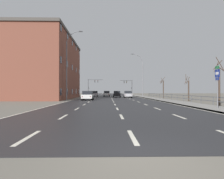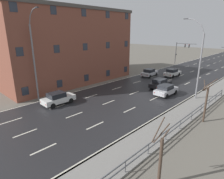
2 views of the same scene
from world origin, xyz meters
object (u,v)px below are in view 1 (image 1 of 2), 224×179
at_px(car_far_left, 107,94).
at_px(car_far_right, 95,94).
at_px(street_lamp_left_bank, 68,66).
at_px(street_lamp_midground, 142,76).
at_px(car_near_left, 88,95).
at_px(traffic_signal_right, 129,85).
at_px(brick_building, 38,68).
at_px(traffic_signal_left, 92,84).
at_px(highway_sign, 217,81).
at_px(car_near_right, 128,94).
at_px(car_distant, 117,94).

bearing_deg(car_far_left, car_far_right, -133.96).
bearing_deg(street_lamp_left_bank, street_lamp_midground, 45.39).
xyz_separation_m(car_far_left, car_far_right, (-3.33, -3.20, 0.00)).
height_order(street_lamp_midground, car_near_left, street_lamp_midground).
bearing_deg(car_near_left, car_far_left, 83.01).
distance_m(street_lamp_midground, traffic_signal_right, 24.04).
xyz_separation_m(traffic_signal_right, brick_building, (-22.04, -30.21, 2.54)).
bearing_deg(traffic_signal_left, street_lamp_midground, -61.12).
distance_m(highway_sign, car_far_right, 40.76).
bearing_deg(street_lamp_midground, street_lamp_left_bank, -134.61).
bearing_deg(car_near_left, highway_sign, -53.94).
relative_size(highway_sign, car_far_right, 0.88).
distance_m(street_lamp_left_bank, car_near_right, 18.38).
bearing_deg(car_far_left, car_near_left, -95.24).
distance_m(car_distant, car_near_right, 3.48).
xyz_separation_m(highway_sign, traffic_signal_right, (-1.58, 55.63, 1.43)).
distance_m(street_lamp_midground, car_near_right, 5.73).
height_order(street_lamp_left_bank, traffic_signal_right, street_lamp_left_bank).
xyz_separation_m(car_far_left, car_near_left, (-3.15, -24.28, 0.00)).
bearing_deg(street_lamp_midground, car_far_left, 129.55).
xyz_separation_m(street_lamp_midground, highway_sign, (1.00, -31.62, -2.74)).
bearing_deg(car_near_left, traffic_signal_right, 74.22).
relative_size(traffic_signal_left, car_near_right, 1.43).
distance_m(car_far_left, brick_building, 22.40).
height_order(traffic_signal_left, car_far_left, traffic_signal_left).
bearing_deg(highway_sign, traffic_signal_right, 91.62).
distance_m(car_near_left, brick_building, 14.59).
bearing_deg(car_far_right, car_near_right, -48.64).
bearing_deg(car_near_left, car_distant, 69.96).
height_order(street_lamp_midground, traffic_signal_right, street_lamp_midground).
relative_size(street_lamp_left_bank, highway_sign, 3.11).
bearing_deg(car_distant, car_near_right, -44.31).
xyz_separation_m(car_near_left, brick_building, (-11.00, 7.83, 5.54)).
relative_size(street_lamp_midground, car_far_left, 2.53).
xyz_separation_m(car_far_left, brick_building, (-14.15, -16.46, 5.54)).
relative_size(traffic_signal_left, car_far_right, 1.40).
bearing_deg(car_near_left, brick_building, 144.96).
relative_size(street_lamp_midground, traffic_signal_left, 1.79).
xyz_separation_m(car_far_right, car_near_right, (8.27, -8.39, 0.00)).
bearing_deg(car_far_left, highway_sign, -75.11).
distance_m(traffic_signal_left, car_far_right, 18.60).
height_order(car_far_left, car_distant, same).
height_order(street_lamp_left_bank, brick_building, brick_building).
height_order(car_far_right, brick_building, brick_building).
height_order(traffic_signal_left, brick_building, brick_building).
relative_size(street_lamp_left_bank, car_far_right, 2.74).
bearing_deg(brick_building, street_lamp_midground, 15.35).
distance_m(car_far_right, car_distant, 8.29).
xyz_separation_m(street_lamp_midground, brick_building, (-22.61, -6.21, 1.23)).
bearing_deg(car_far_right, street_lamp_left_bank, -101.04).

